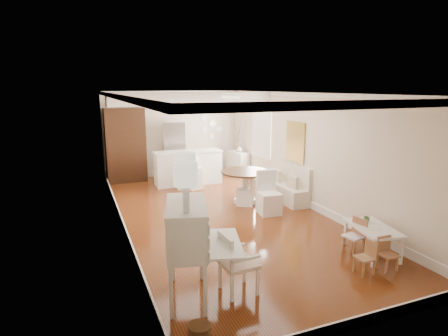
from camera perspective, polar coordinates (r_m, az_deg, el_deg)
room at (r=8.62m, az=-0.86°, el=5.92°), size 9.00×9.04×2.82m
secretary_bureau at (r=5.35m, az=-5.64°, el=-12.54°), size 1.34×1.36×1.39m
gustavian_armchair at (r=5.57m, az=2.25°, el=-14.20°), size 0.55×0.55×0.91m
wicker_basket at (r=4.73m, az=-3.72°, el=-24.12°), size 0.32×0.32×0.27m
kids_table at (r=7.28m, az=21.62°, el=-10.23°), size 0.80×1.12×0.51m
kids_chair_a at (r=6.52m, az=20.66°, el=-12.64°), size 0.27×0.27×0.55m
kids_chair_b at (r=7.19m, az=19.19°, el=-9.74°), size 0.36×0.36×0.65m
kids_chair_c at (r=6.77m, az=23.72°, el=-11.92°), size 0.28×0.28×0.56m
banquette at (r=9.90m, az=9.42°, el=-2.19°), size 0.52×1.60×0.98m
dining_table at (r=9.60m, az=3.23°, el=-2.91°), size 1.31×1.31×0.84m
slip_chair_near at (r=8.81m, az=6.91°, el=-3.80°), size 0.54×0.55×1.02m
slip_chair_far at (r=9.45m, az=3.27°, el=-3.21°), size 0.56×0.55×0.83m
breakfast_counter at (r=11.48m, az=-5.49°, el=0.06°), size 2.05×0.65×1.03m
bar_stool_left at (r=10.99m, az=-6.23°, el=-0.77°), size 0.43×0.43×0.93m
bar_stool_right at (r=10.96m, az=-4.61°, el=-0.59°), size 0.49×0.49×1.00m
pantry_cabinet at (r=12.08m, az=-14.78°, el=3.38°), size 1.20×0.60×2.30m
fridge at (r=12.46m, az=-6.00°, el=2.81°), size 0.75×0.65×1.80m
sideboard at (r=12.51m, az=2.16°, el=0.62°), size 0.54×0.91×0.82m
pencil_cup at (r=7.39m, az=20.86°, el=-7.34°), size 0.14×0.14×0.09m
branch_vase at (r=12.41m, az=2.39°, el=2.92°), size 0.21×0.21×0.20m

